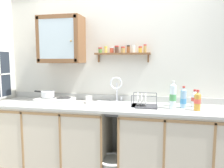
{
  "coord_description": "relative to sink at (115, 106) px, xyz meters",
  "views": [
    {
      "loc": [
        0.5,
        -2.16,
        1.51
      ],
      "look_at": [
        -0.06,
        0.52,
        1.2
      ],
      "focal_mm": 34.28,
      "sensor_mm": 36.0,
      "label": 1
    }
  ],
  "objects": [
    {
      "name": "bottle_water_clear_4",
      "position": [
        0.7,
        -0.07,
        0.16
      ],
      "size": [
        0.08,
        0.08,
        0.32
      ],
      "color": "silver",
      "rests_on": "countertop"
    },
    {
      "name": "countertop",
      "position": [
        0.01,
        -0.04,
        -0.0
      ],
      "size": [
        3.17,
        0.66,
        0.03
      ],
      "primitive_type": "cube",
      "color": "#B2B2AD",
      "rests_on": "lower_cabinet_run"
    },
    {
      "name": "bottle_opaque_white_2",
      "position": [
        0.96,
        0.06,
        0.11
      ],
      "size": [
        0.07,
        0.07,
        0.21
      ],
      "color": "white",
      "rests_on": "countertop"
    },
    {
      "name": "mug",
      "position": [
        -0.35,
        0.02,
        0.06
      ],
      "size": [
        0.1,
        0.1,
        0.09
      ],
      "color": "white",
      "rests_on": "countertop"
    },
    {
      "name": "hot_plate_stove",
      "position": [
        -0.79,
        -0.05,
        0.05
      ],
      "size": [
        0.47,
        0.29,
        0.07
      ],
      "color": "silver",
      "rests_on": "countertop"
    },
    {
      "name": "bottle_water_blue_0",
      "position": [
        0.82,
        -0.02,
        0.13
      ],
      "size": [
        0.07,
        0.07,
        0.26
      ],
      "color": "#8CB7E0",
      "rests_on": "countertop"
    },
    {
      "name": "sink",
      "position": [
        0.0,
        0.0,
        0.0
      ],
      "size": [
        0.54,
        0.45,
        0.45
      ],
      "color": "silver",
      "rests_on": "countertop"
    },
    {
      "name": "wall_cabinet",
      "position": [
        -0.75,
        0.12,
        0.84
      ],
      "size": [
        0.58,
        0.33,
        0.62
      ],
      "color": "brown"
    },
    {
      "name": "back_wall",
      "position": [
        0.01,
        0.3,
        0.38
      ],
      "size": [
        3.81,
        0.07,
        2.61
      ],
      "color": "silver",
      "rests_on": "ground"
    },
    {
      "name": "dish_rack",
      "position": [
        0.36,
        -0.03,
        0.05
      ],
      "size": [
        0.31,
        0.27,
        0.17
      ],
      "color": "#333338",
      "rests_on": "countertop"
    },
    {
      "name": "bottle_juice_amber_1",
      "position": [
        0.96,
        -0.11,
        0.12
      ],
      "size": [
        0.07,
        0.07,
        0.23
      ],
      "color": "gold",
      "rests_on": "countertop"
    },
    {
      "name": "spice_shelf",
      "position": [
        0.06,
        0.21,
        0.67
      ],
      "size": [
        0.73,
        0.14,
        0.23
      ],
      "color": "brown"
    },
    {
      "name": "lower_cabinet_run",
      "position": [
        -0.83,
        -0.04,
        -0.47
      ],
      "size": [
        1.52,
        0.64,
        0.92
      ],
      "color": "black",
      "rests_on": "ground"
    },
    {
      "name": "lower_cabinet_run_right",
      "position": [
        0.85,
        -0.04,
        -0.47
      ],
      "size": [
        1.5,
        0.64,
        0.92
      ],
      "color": "black",
      "rests_on": "ground"
    },
    {
      "name": "saucepan",
      "position": [
        -0.9,
        -0.02,
        0.13
      ],
      "size": [
        0.32,
        0.18,
        0.08
      ],
      "color": "silver",
      "rests_on": "hot_plate_stove"
    },
    {
      "name": "bottle_soda_green_3",
      "position": [
        0.71,
        0.06,
        0.12
      ],
      "size": [
        0.06,
        0.06,
        0.23
      ],
      "color": "#4CB266",
      "rests_on": "countertop"
    },
    {
      "name": "backsplash",
      "position": [
        0.01,
        0.27,
        0.05
      ],
      "size": [
        3.17,
        0.02,
        0.08
      ],
      "primitive_type": "cube",
      "color": "#B2B2AD",
      "rests_on": "countertop"
    }
  ]
}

